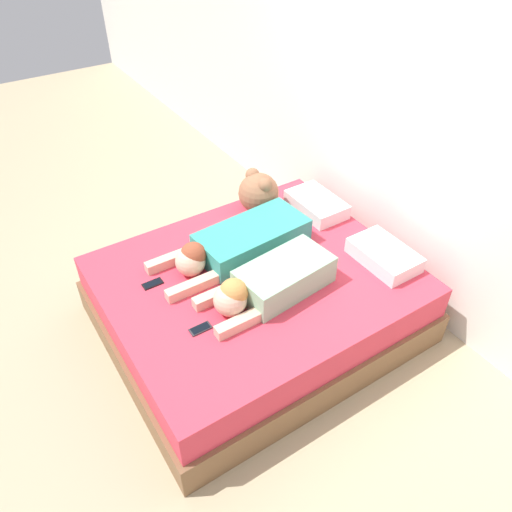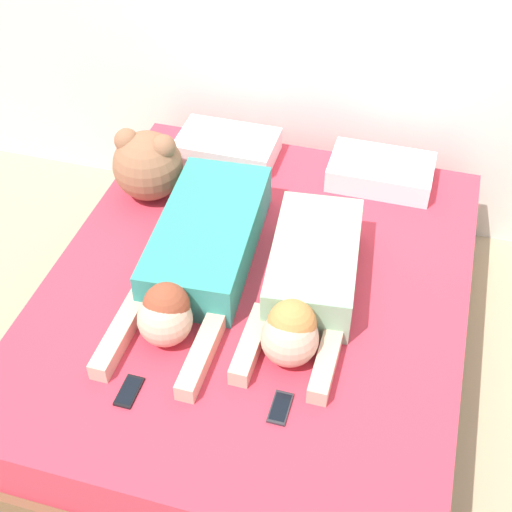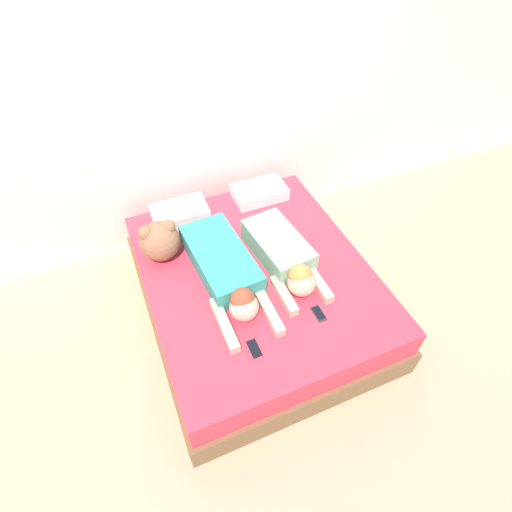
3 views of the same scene
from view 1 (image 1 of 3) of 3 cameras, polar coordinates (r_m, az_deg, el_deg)
ground_plane at (r=3.68m, az=0.00°, el=-7.68°), size 12.00×12.00×0.00m
wall_back at (r=3.56m, az=16.41°, el=14.85°), size 12.00×0.06×2.60m
bed at (r=3.50m, az=0.00°, el=-5.02°), size 1.71×2.01×0.49m
pillow_head_left at (r=3.92m, az=6.92°, el=5.88°), size 0.47×0.29×0.11m
pillow_head_right at (r=3.50m, az=14.43°, el=0.09°), size 0.47×0.29×0.11m
person_left at (r=3.43m, az=-2.11°, el=1.42°), size 0.43×1.14×0.23m
person_right at (r=3.12m, az=1.44°, el=-3.11°), size 0.39×0.90×0.24m
cell_phone_left at (r=3.32m, az=-11.73°, el=-3.12°), size 0.06×0.13×0.01m
cell_phone_right at (r=2.99m, az=-6.37°, el=-8.26°), size 0.06×0.13×0.01m
plush_toy at (r=3.84m, az=0.30°, el=7.31°), size 0.31×0.31×0.33m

